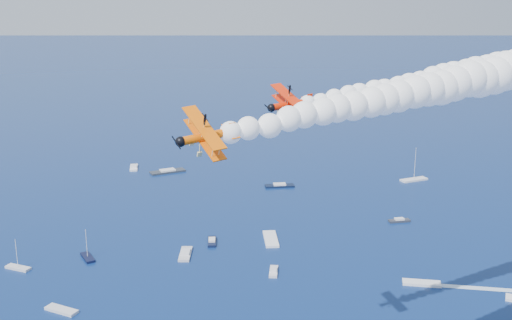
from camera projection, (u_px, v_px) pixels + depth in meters
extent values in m
cube|color=white|center=(422.00, 283.00, 161.19)|extent=(10.12, 5.91, 0.70)
cube|color=black|center=(212.00, 242.00, 187.48)|extent=(3.14, 7.79, 0.70)
cube|color=black|center=(88.00, 257.00, 176.46)|extent=(4.79, 7.72, 0.70)
cube|color=silver|center=(62.00, 310.00, 147.71)|extent=(8.33, 6.92, 0.70)
cube|color=white|center=(271.00, 239.00, 189.46)|extent=(4.86, 12.47, 0.70)
cube|color=#2B313A|center=(168.00, 171.00, 258.91)|extent=(15.06, 8.68, 0.70)
cube|color=silver|center=(274.00, 272.00, 167.70)|extent=(3.66, 7.03, 0.70)
cube|color=silver|center=(18.00, 268.00, 169.95)|extent=(7.37, 5.71, 0.70)
cube|color=#2B2E39|center=(399.00, 221.00, 204.25)|extent=(7.10, 2.52, 0.70)
cube|color=white|center=(134.00, 168.00, 264.51)|extent=(3.13, 9.71, 0.70)
cube|color=black|center=(280.00, 186.00, 240.24)|extent=(11.23, 3.91, 0.70)
cube|color=silver|center=(185.00, 254.00, 178.76)|extent=(4.57, 10.10, 0.70)
cube|color=silver|center=(414.00, 180.00, 248.01)|extent=(11.70, 6.33, 0.70)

